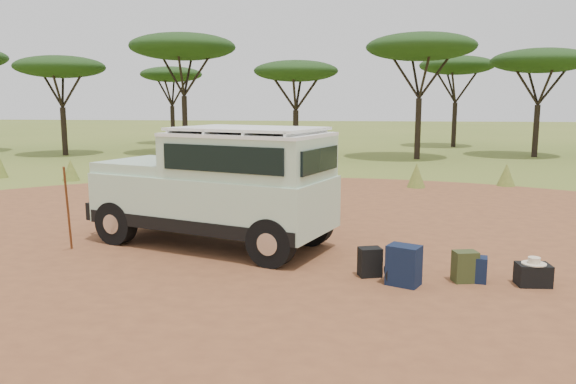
# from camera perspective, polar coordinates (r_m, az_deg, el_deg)

# --- Properties ---
(ground) EXTENTS (140.00, 140.00, 0.00)m
(ground) POSITION_cam_1_polar(r_m,az_deg,el_deg) (10.50, 1.10, -6.22)
(ground) COLOR #5B6E27
(ground) RESTS_ON ground
(dirt_clearing) EXTENTS (23.00, 23.00, 0.01)m
(dirt_clearing) POSITION_cam_1_polar(r_m,az_deg,el_deg) (10.49, 1.10, -6.20)
(dirt_clearing) COLOR brown
(dirt_clearing) RESTS_ON ground
(grass_fringe) EXTENTS (36.60, 1.60, 0.90)m
(grass_fringe) POSITION_cam_1_polar(r_m,az_deg,el_deg) (18.91, 4.10, 1.94)
(grass_fringe) COLOR #5B6E27
(grass_fringe) RESTS_ON ground
(acacia_treeline) EXTENTS (46.70, 13.20, 6.26)m
(acacia_treeline) POSITION_cam_1_polar(r_m,az_deg,el_deg) (29.95, 6.53, 13.15)
(acacia_treeline) COLOR black
(acacia_treeline) RESTS_ON ground
(safari_vehicle) EXTENTS (5.07, 3.36, 2.32)m
(safari_vehicle) POSITION_cam_1_polar(r_m,az_deg,el_deg) (10.88, -7.00, 0.30)
(safari_vehicle) COLOR #B3D2B3
(safari_vehicle) RESTS_ON ground
(walking_staff) EXTENTS (0.27, 0.55, 1.65)m
(walking_staff) POSITION_cam_1_polar(r_m,az_deg,el_deg) (11.11, -21.46, -1.64)
(walking_staff) COLOR brown
(walking_staff) RESTS_ON ground
(backpack_black) EXTENTS (0.41, 0.35, 0.48)m
(backpack_black) POSITION_cam_1_polar(r_m,az_deg,el_deg) (9.17, 8.32, -7.07)
(backpack_black) COLOR black
(backpack_black) RESTS_ON ground
(backpack_navy) EXTENTS (0.58, 0.52, 0.63)m
(backpack_navy) POSITION_cam_1_polar(r_m,az_deg,el_deg) (8.81, 11.68, -7.32)
(backpack_navy) COLOR #101B32
(backpack_navy) RESTS_ON ground
(backpack_olive) EXTENTS (0.41, 0.33, 0.50)m
(backpack_olive) POSITION_cam_1_polar(r_m,az_deg,el_deg) (9.22, 17.53, -7.25)
(backpack_olive) COLOR #37411E
(backpack_olive) RESTS_ON ground
(duffel_navy) EXTENTS (0.41, 0.34, 0.41)m
(duffel_navy) POSITION_cam_1_polar(r_m,az_deg,el_deg) (9.29, 18.43, -7.45)
(duffel_navy) COLOR #101B32
(duffel_navy) RESTS_ON ground
(hard_case) EXTENTS (0.51, 0.38, 0.35)m
(hard_case) POSITION_cam_1_polar(r_m,az_deg,el_deg) (9.42, 23.64, -7.72)
(hard_case) COLOR black
(hard_case) RESTS_ON ground
(stuff_sack) EXTENTS (0.34, 0.34, 0.32)m
(stuff_sack) POSITION_cam_1_polar(r_m,az_deg,el_deg) (8.94, 10.82, -8.08)
(stuff_sack) COLOR black
(stuff_sack) RESTS_ON ground
(safari_hat) EXTENTS (0.36, 0.36, 0.11)m
(safari_hat) POSITION_cam_1_polar(r_m,az_deg,el_deg) (9.37, 23.72, -6.48)
(safari_hat) COLOR beige
(safari_hat) RESTS_ON hard_case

